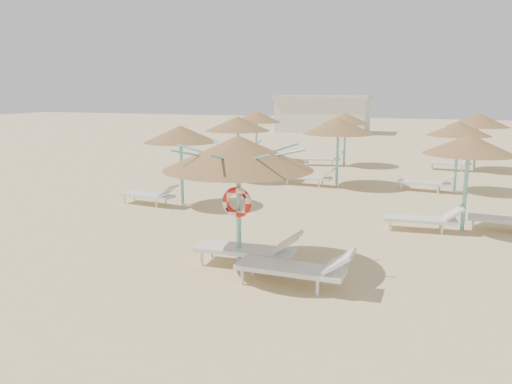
% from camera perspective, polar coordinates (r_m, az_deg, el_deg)
% --- Properties ---
extents(ground, '(120.00, 120.00, 0.00)m').
position_cam_1_polar(ground, '(11.28, 0.42, -8.10)').
color(ground, '#D4BA81').
rests_on(ground, ground).
extents(main_palapa, '(3.20, 3.20, 2.87)m').
position_cam_1_polar(main_palapa, '(10.55, -2.04, 4.47)').
color(main_palapa, '#70C2C0').
rests_on(main_palapa, ground).
extents(lounger_main_a, '(2.35, 0.78, 0.85)m').
position_cam_1_polar(lounger_main_a, '(10.93, -0.49, -6.52)').
color(lounger_main_a, silver).
rests_on(lounger_main_a, ground).
extents(lounger_main_b, '(2.32, 0.74, 0.84)m').
position_cam_1_polar(lounger_main_b, '(9.87, 4.81, -8.61)').
color(lounger_main_b, silver).
rests_on(lounger_main_b, ground).
extents(palapa_field, '(14.44, 14.11, 2.72)m').
position_cam_1_polar(palapa_field, '(21.44, 9.61, 7.48)').
color(palapa_field, '#70C2C0').
rests_on(palapa_field, ground).
extents(service_hut, '(8.40, 4.40, 3.25)m').
position_cam_1_polar(service_hut, '(46.07, 7.65, 8.84)').
color(service_hut, silver).
rests_on(service_hut, ground).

